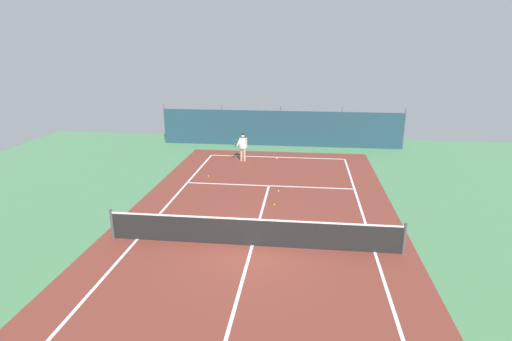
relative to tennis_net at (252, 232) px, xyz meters
The scene contains 9 objects.
ground_plane 0.51m from the tennis_net, ahead, with size 36.00×36.00×0.00m, color #4C8456.
court_surface 0.51m from the tennis_net, ahead, with size 11.02×26.60×0.01m.
tennis_net is the anchor object (origin of this frame).
back_fence 15.49m from the tennis_net, 90.00° to the left, with size 16.30×0.98×2.70m.
tennis_player 11.02m from the tennis_net, 100.28° to the left, with size 0.81×0.68×1.64m.
tennis_ball_near_player 5.67m from the tennis_net, 84.65° to the left, with size 0.07×0.07×0.07m, color #CCDB33.
tennis_ball_midcourt 3.91m from the tennis_net, 83.08° to the left, with size 0.07×0.07×0.07m, color #CCDB33.
tennis_ball_by_sideline 8.23m from the tennis_net, 113.61° to the left, with size 0.07×0.07×0.07m, color #CCDB33.
parked_car 17.53m from the tennis_net, 82.72° to the left, with size 2.27×4.33×1.68m.
Camera 1 is at (1.68, -12.88, 6.60)m, focal length 29.28 mm.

